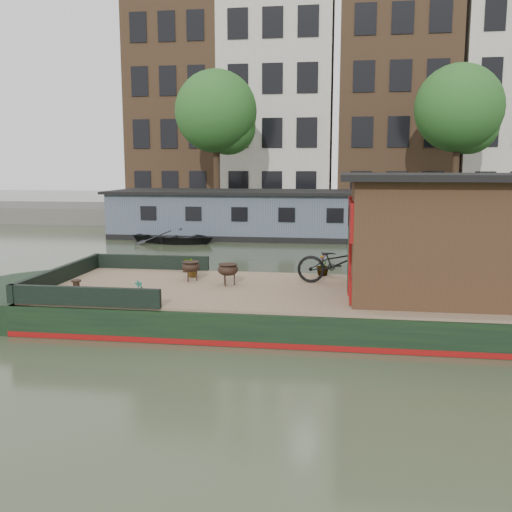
# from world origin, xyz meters

# --- Properties ---
(ground) EXTENTS (120.00, 120.00, 0.00)m
(ground) POSITION_xyz_m (0.00, 0.00, 0.00)
(ground) COLOR #2A311F
(ground) RESTS_ON ground
(houseboat_hull) EXTENTS (14.01, 4.02, 0.60)m
(houseboat_hull) POSITION_xyz_m (-1.33, 0.00, 0.27)
(houseboat_hull) COLOR black
(houseboat_hull) RESTS_ON ground
(houseboat_deck) EXTENTS (11.80, 3.80, 0.05)m
(houseboat_deck) POSITION_xyz_m (0.00, 0.00, 0.62)
(houseboat_deck) COLOR #96775D
(houseboat_deck) RESTS_ON houseboat_hull
(bow_bulwark) EXTENTS (3.00, 4.00, 0.35)m
(bow_bulwark) POSITION_xyz_m (-5.07, 0.00, 0.82)
(bow_bulwark) COLOR black
(bow_bulwark) RESTS_ON houseboat_deck
(cabin) EXTENTS (4.00, 3.50, 2.42)m
(cabin) POSITION_xyz_m (2.19, 0.00, 1.88)
(cabin) COLOR #332114
(cabin) RESTS_ON houseboat_deck
(bicycle) EXTENTS (1.82, 0.71, 0.94)m
(bicycle) POSITION_xyz_m (0.18, 0.79, 1.12)
(bicycle) COLOR black
(bicycle) RESTS_ON houseboat_deck
(potted_plant_c) EXTENTS (0.45, 0.42, 0.41)m
(potted_plant_c) POSITION_xyz_m (-3.21, 1.05, 0.86)
(potted_plant_c) COLOR #AF3932
(potted_plant_c) RESTS_ON houseboat_deck
(potted_plant_d) EXTENTS (0.31, 0.31, 0.52)m
(potted_plant_d) POSITION_xyz_m (-0.18, 1.70, 0.91)
(potted_plant_d) COLOR brown
(potted_plant_d) RESTS_ON houseboat_deck
(potted_plant_e) EXTENTS (0.21, 0.21, 0.34)m
(potted_plant_e) POSITION_xyz_m (-3.70, -1.14, 0.82)
(potted_plant_e) COLOR #9F522E
(potted_plant_e) RESTS_ON houseboat_deck
(brazier_front) EXTENTS (0.47, 0.47, 0.47)m
(brazier_front) POSITION_xyz_m (-2.18, 0.26, 0.89)
(brazier_front) COLOR black
(brazier_front) RESTS_ON houseboat_deck
(brazier_rear) EXTENTS (0.45, 0.45, 0.45)m
(brazier_rear) POSITION_xyz_m (-3.10, 0.60, 0.87)
(brazier_rear) COLOR black
(brazier_rear) RESTS_ON houseboat_deck
(bollard_port) EXTENTS (0.17, 0.17, 0.19)m
(bollard_port) POSITION_xyz_m (-3.51, 1.61, 0.74)
(bollard_port) COLOR black
(bollard_port) RESTS_ON houseboat_deck
(bollard_stbd) EXTENTS (0.20, 0.20, 0.23)m
(bollard_stbd) POSITION_xyz_m (-5.18, -0.78, 0.77)
(bollard_stbd) COLOR black
(bollard_stbd) RESTS_ON houseboat_deck
(dinghy) EXTENTS (4.01, 3.25, 0.73)m
(dinghy) POSITION_xyz_m (-6.69, 11.50, 0.37)
(dinghy) COLOR black
(dinghy) RESTS_ON ground
(far_houseboat) EXTENTS (20.40, 4.40, 2.11)m
(far_houseboat) POSITION_xyz_m (0.00, 14.00, 0.97)
(far_houseboat) COLOR #454D5D
(far_houseboat) RESTS_ON ground
(quay) EXTENTS (60.00, 6.00, 0.90)m
(quay) POSITION_xyz_m (0.00, 20.50, 0.45)
(quay) COLOR #47443F
(quay) RESTS_ON ground
(townhouse_row) EXTENTS (27.25, 8.00, 16.50)m
(townhouse_row) POSITION_xyz_m (0.15, 27.50, 7.90)
(townhouse_row) COLOR brown
(townhouse_row) RESTS_ON ground
(tree_left) EXTENTS (4.40, 4.40, 7.40)m
(tree_left) POSITION_xyz_m (-6.36, 19.07, 5.89)
(tree_left) COLOR #332316
(tree_left) RESTS_ON quay
(tree_right) EXTENTS (4.40, 4.40, 7.40)m
(tree_right) POSITION_xyz_m (6.14, 19.07, 5.89)
(tree_right) COLOR #332316
(tree_right) RESTS_ON quay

